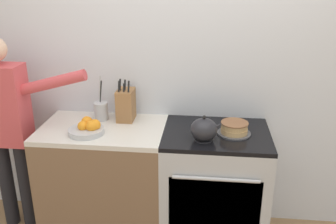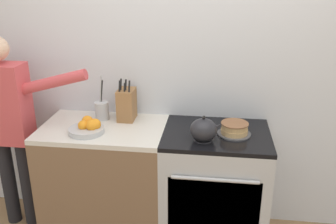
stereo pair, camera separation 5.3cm
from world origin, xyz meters
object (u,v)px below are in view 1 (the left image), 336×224
Objects in this scene: tea_kettle at (204,130)px; person_baker at (7,121)px; stove_range at (214,188)px; knife_block at (126,105)px; layer_cake at (234,128)px; utensil_crock at (101,110)px; fruit_bowl at (88,128)px.

tea_kettle is 0.14× the size of person_baker.
stove_range is 0.58× the size of person_baker.
person_baker is (-0.87, -0.16, -0.11)m from knife_block.
layer_cake is 0.24m from tea_kettle.
tea_kettle is 0.84m from utensil_crock.
layer_cake is 0.68× the size of utensil_crock.
fruit_bowl reaches higher than stove_range.
person_baker reaches higher than knife_block.
stove_range is 0.91m from knife_block.
knife_block is at bearing 166.05° from stove_range.
utensil_crock is (-0.19, -0.02, -0.05)m from knife_block.
layer_cake is 0.15× the size of person_baker.
fruit_bowl is at bearing -174.39° from layer_cake.
stove_range is 1.63m from person_baker.
knife_block reaches higher than layer_cake.
utensil_crock is at bearing 159.94° from tea_kettle.
fruit_bowl is (-0.02, -0.26, -0.03)m from utensil_crock.
person_baker is at bearing -168.24° from utensil_crock.
knife_block reaches higher than stove_range.
utensil_crock is (-0.87, 0.15, 0.52)m from stove_range.
stove_range is at bearing -9.85° from utensil_crock.
knife_block is 1.29× the size of fruit_bowl.
fruit_bowl is 0.68m from person_baker.
tea_kettle is 0.67m from knife_block.
knife_block is 0.94× the size of utensil_crock.
stove_range is 4.09× the size of tea_kettle.
fruit_bowl is at bearing -172.91° from stove_range.
stove_range is 2.82× the size of knife_block.
tea_kettle is (-0.09, -0.14, 0.53)m from stove_range.
stove_range is at bearing -5.63° from person_baker.
stove_range is 2.66× the size of utensil_crock.
layer_cake is 1.68m from person_baker.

